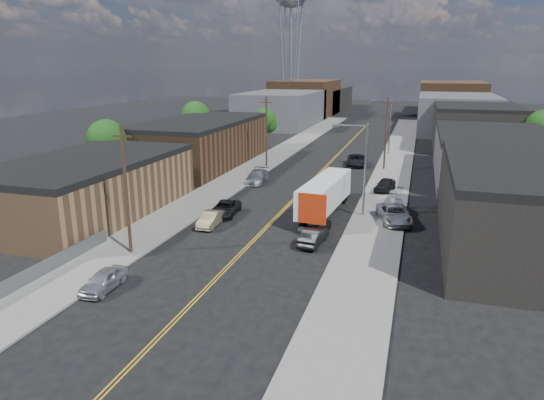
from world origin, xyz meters
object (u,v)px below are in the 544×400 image
Objects in this scene: car_left_d at (257,177)px; car_right_lot_c at (385,185)px; car_left_c at (225,209)px; car_right_lot_a at (394,214)px; car_right_lot_b at (396,207)px; car_left_a at (104,280)px; car_left_b at (210,219)px; semi_truck at (328,192)px; water_tower at (291,0)px; car_ahead_truck at (356,160)px; car_right_oncoming at (313,236)px.

car_right_lot_c is (15.71, -0.14, 0.10)m from car_left_d.
car_right_lot_c is at bearing 38.09° from car_left_c.
car_right_lot_a is 2.60m from car_right_lot_b.
car_left_a is at bearing -146.36° from car_right_lot_a.
car_right_lot_a is at bearing -101.89° from car_right_lot_b.
car_right_lot_a is at bearing 16.12° from car_left_b.
semi_truck is at bearing 62.53° from car_left_a.
car_left_d is at bearing 91.16° from car_left_b.
car_right_lot_c is (14.31, 13.78, 0.19)m from car_left_c.
water_tower is at bearing 95.04° from car_left_c.
car_left_d reaches higher than car_right_lot_b.
water_tower is 7.68× the size of car_right_lot_b.
car_left_a is at bearing -100.19° from car_left_c.
car_ahead_truck is (9.07, 31.80, 0.14)m from car_left_b.
semi_truck is 3.70× the size of car_left_a.
car_right_lot_a is at bearing -69.08° from water_tower.
car_left_c is (0.00, 3.46, 0.02)m from car_left_b.
water_tower is at bearing 97.02° from car_left_b.
semi_truck is at bearing 178.02° from car_right_lot_b.
car_left_d is at bearing -78.19° from water_tower.
water_tower is at bearing -68.64° from car_right_oncoming.
car_right_oncoming is at bearing -34.03° from car_left_c.
car_ahead_truck is at bearing 76.68° from car_left_a.
car_right_lot_a is (16.00, 2.23, 0.24)m from car_left_c.
car_left_b is 0.82× the size of car_left_c.
car_right_oncoming is 0.88× the size of car_right_lot_b.
car_right_lot_c reaches higher than car_left_b.
car_right_lot_c reaches higher than car_right_oncoming.
water_tower is 102.19m from car_right_oncoming.
car_left_a is 17.56m from car_left_c.
car_right_lot_b is at bearing 14.59° from semi_truck.
car_ahead_truck is at bearing 70.63° from car_left_b.
semi_truck is 11.28m from car_right_lot_c.
car_right_lot_a reaches higher than car_ahead_truck.
car_right_lot_c is at bearing 68.92° from semi_truck.
car_left_c is 19.86m from car_right_lot_c.
car_ahead_truck reaches higher than car_right_lot_b.
water_tower is at bearing 95.85° from car_right_lot_a.
car_left_a is 0.70× the size of car_right_lot_a.
car_left_d is 0.95× the size of car_right_lot_a.
car_left_d reaches higher than car_left_b.
semi_truck is at bearing 33.66° from car_left_b.
car_right_lot_a is at bearing -38.68° from car_left_d.
water_tower is 9.36× the size of car_left_a.
semi_truck is 11.92m from car_left_b.
car_left_c is at bearing -89.05° from car_left_d.
water_tower is at bearing 99.63° from car_right_lot_b.
car_left_b is 0.84× the size of car_right_lot_b.
water_tower reaches higher than car_left_b.
car_ahead_truck reaches higher than car_left_a.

